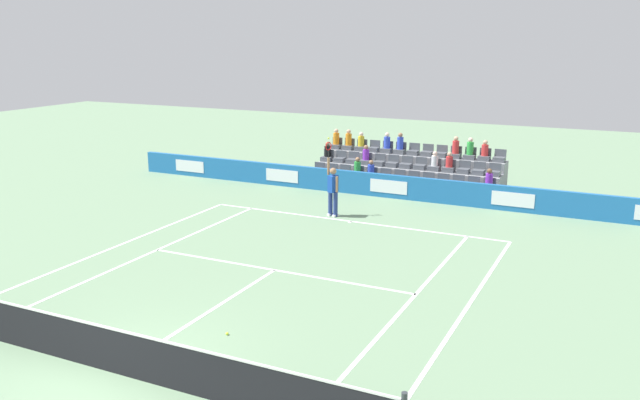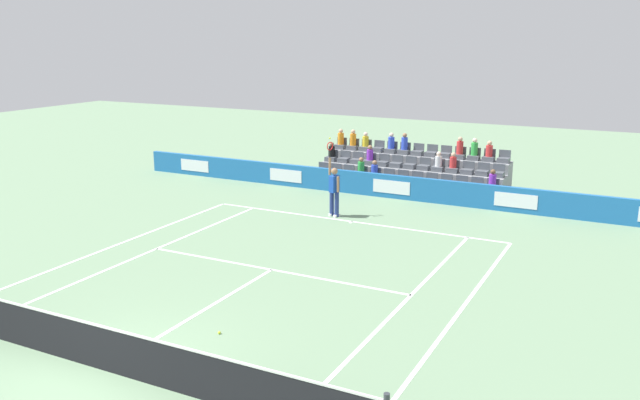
{
  "view_description": "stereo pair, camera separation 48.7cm",
  "coord_description": "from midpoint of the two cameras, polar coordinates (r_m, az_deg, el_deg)",
  "views": [
    {
      "loc": [
        -8.72,
        8.81,
        6.43
      ],
      "look_at": [
        0.44,
        -10.26,
        1.1
      ],
      "focal_mm": 37.2,
      "sensor_mm": 36.0,
      "label": 1
    },
    {
      "loc": [
        -9.16,
        8.59,
        6.43
      ],
      "look_at": [
        0.44,
        -10.26,
        1.1
      ],
      "focal_mm": 37.2,
      "sensor_mm": 36.0,
      "label": 2
    }
  ],
  "objects": [
    {
      "name": "line_centre_service",
      "position": [
        16.21,
        -9.24,
        -9.41
      ],
      "size": [
        0.1,
        6.4,
        0.01
      ],
      "primitive_type": "cube",
      "color": "white",
      "rests_on": "ground"
    },
    {
      "name": "line_service",
      "position": [
        18.69,
        -3.44,
        -6.0
      ],
      "size": [
        8.23,
        0.1,
        0.01
      ],
      "primitive_type": "cube",
      "color": "white",
      "rests_on": "ground"
    },
    {
      "name": "tennis_net",
      "position": [
        13.82,
        -17.31,
        -12.0
      ],
      "size": [
        11.97,
        0.1,
        1.07
      ],
      "color": "#33383D",
      "rests_on": "ground"
    },
    {
      "name": "stadium_stand",
      "position": [
        28.86,
        8.35,
        2.26
      ],
      "size": [
        8.06,
        2.85,
        2.2
      ],
      "color": "gray",
      "rests_on": "ground"
    },
    {
      "name": "line_singles_sideline_right",
      "position": [
        16.7,
        8.16,
        -8.64
      ],
      "size": [
        0.1,
        11.89,
        0.01
      ],
      "primitive_type": "cube",
      "color": "white",
      "rests_on": "ground"
    },
    {
      "name": "sponsor_barrier",
      "position": [
        26.74,
        6.75,
        1.16
      ],
      "size": [
        24.35,
        0.22,
        0.94
      ],
      "color": "#1E66AD",
      "rests_on": "ground"
    },
    {
      "name": "line_singles_sideline_left",
      "position": [
        20.64,
        -14.03,
        -4.43
      ],
      "size": [
        0.1,
        11.89,
        0.01
      ],
      "primitive_type": "cube",
      "color": "white",
      "rests_on": "ground"
    },
    {
      "name": "ground_plane",
      "position": [
        14.03,
        -17.15,
        -13.81
      ],
      "size": [
        80.0,
        80.0,
        0.0
      ],
      "primitive_type": "plane",
      "color": "gray"
    },
    {
      "name": "line_centre_mark",
      "position": [
        23.26,
        3.28,
        -1.92
      ],
      "size": [
        0.1,
        0.2,
        0.01
      ],
      "primitive_type": "cube",
      "color": "white",
      "rests_on": "ground"
    },
    {
      "name": "loose_tennis_ball",
      "position": [
        15.0,
        -7.72,
        -11.24
      ],
      "size": [
        0.07,
        0.07,
        0.07
      ],
      "primitive_type": "sphere",
      "color": "#D1E533",
      "rests_on": "ground"
    },
    {
      "name": "line_doubles_sideline_right",
      "position": [
        16.36,
        12.76,
        -9.36
      ],
      "size": [
        0.1,
        11.89,
        0.01
      ],
      "primitive_type": "cube",
      "color": "white",
      "rests_on": "ground"
    },
    {
      "name": "tennis_player",
      "position": [
        23.78,
        1.81,
        0.92
      ],
      "size": [
        0.51,
        0.42,
        2.85
      ],
      "color": "navy",
      "rests_on": "ground"
    },
    {
      "name": "line_doubles_sideline_left",
      "position": [
        21.54,
        -16.8,
        -3.85
      ],
      "size": [
        0.1,
        11.89,
        0.01
      ],
      "primitive_type": "cube",
      "color": "white",
      "rests_on": "ground"
    },
    {
      "name": "line_baseline",
      "position": [
        23.35,
        3.38,
        -1.86
      ],
      "size": [
        10.97,
        0.1,
        0.01
      ],
      "primitive_type": "cube",
      "color": "white",
      "rests_on": "ground"
    }
  ]
}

